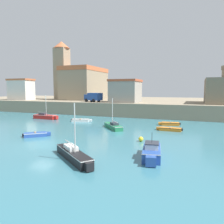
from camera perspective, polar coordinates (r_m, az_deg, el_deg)
The scene contains 15 objects.
ground_plane at distance 26.11m, azimuth -17.79°, elevation -8.03°, with size 200.00×200.00×0.00m, color teal.
quay_seawall at distance 67.07m, azimuth 7.44°, elevation 1.98°, with size 120.00×40.00×3.06m, color gray.
dinghy_orange_0 at distance 33.75m, azimuth 14.84°, elevation -4.32°, with size 3.84×1.16×0.56m.
sailboat_green_1 at distance 34.44m, azimuth 0.28°, elevation -3.63°, with size 4.58×5.11×4.77m.
sailboat_black_2 at distance 19.87m, azimuth -10.01°, elevation -10.84°, with size 5.81×4.82×5.03m.
dinghy_blue_3 at distance 30.46m, azimuth -19.18°, elevation -5.52°, with size 3.09×2.94×0.60m.
dinghy_white_4 at distance 42.20m, azimuth -8.08°, elevation -2.13°, with size 3.96×2.27×0.55m.
motorboat_blue_5 at distance 20.29m, azimuth 10.33°, elevation -10.22°, with size 2.23×4.96×2.36m.
dinghy_orange_6 at distance 38.79m, azimuth 14.84°, elevation -2.96°, with size 3.72×1.79×0.59m.
sailboat_red_7 at distance 47.58m, azimuth -17.04°, elevation -1.12°, with size 5.71×1.58×5.06m.
mooring_buoy at distance 26.34m, azimuth 7.56°, elevation -7.02°, with size 0.58×0.58×0.58m, color yellow.
church at distance 67.56m, azimuth -8.15°, elevation 8.00°, with size 13.65×14.98×17.35m.
harbor_shed_near_wharf at distance 69.34m, azimuth -22.67°, elevation 5.50°, with size 7.19×4.23×6.09m.
harbor_shed_far_end at distance 52.53m, azimuth 3.54°, elevation 5.55°, with size 6.75×7.04×5.40m.
truck_on_quay at distance 53.67m, azimuth -4.89°, elevation 3.94°, with size 4.67×3.03×2.20m.
Camera 1 is at (16.16, -19.54, 6.22)m, focal length 35.00 mm.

